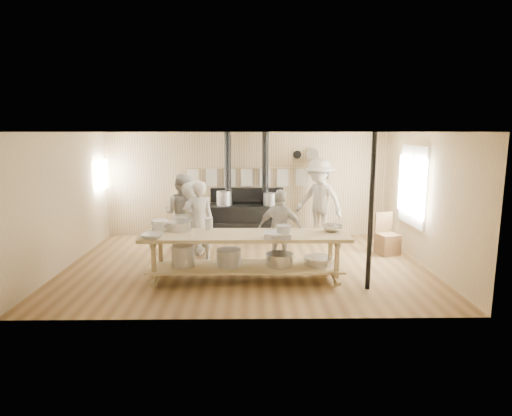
% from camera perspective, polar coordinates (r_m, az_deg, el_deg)
% --- Properties ---
extents(ground, '(7.00, 7.00, 0.00)m').
position_cam_1_polar(ground, '(8.56, -1.31, -7.57)').
color(ground, brown).
rests_on(ground, ground).
extents(room_shell, '(7.00, 7.00, 7.00)m').
position_cam_1_polar(room_shell, '(8.22, -1.36, 3.28)').
color(room_shell, tan).
rests_on(room_shell, ground).
extents(window_right, '(0.09, 1.50, 1.65)m').
position_cam_1_polar(window_right, '(9.46, 20.23, 2.80)').
color(window_right, beige).
rests_on(window_right, ground).
extents(left_opening, '(0.00, 0.90, 0.90)m').
position_cam_1_polar(left_opening, '(10.80, -19.94, 4.18)').
color(left_opening, white).
rests_on(left_opening, ground).
extents(stove, '(1.90, 0.75, 2.60)m').
position_cam_1_polar(stove, '(10.49, -1.27, -1.34)').
color(stove, black).
rests_on(stove, ground).
extents(towel_rail, '(3.00, 0.04, 0.47)m').
position_cam_1_polar(towel_rail, '(10.61, -1.24, 4.46)').
color(towel_rail, tan).
rests_on(towel_rail, ground).
extents(back_wall_shelf, '(0.63, 0.14, 0.32)m').
position_cam_1_polar(back_wall_shelf, '(10.70, 6.67, 6.84)').
color(back_wall_shelf, tan).
rests_on(back_wall_shelf, ground).
extents(prep_table, '(3.60, 0.90, 0.85)m').
position_cam_1_polar(prep_table, '(7.55, -1.45, -5.88)').
color(prep_table, tan).
rests_on(prep_table, ground).
extents(support_post, '(0.08, 0.08, 2.60)m').
position_cam_1_polar(support_post, '(7.21, 15.08, -0.64)').
color(support_post, black).
rests_on(support_post, ground).
extents(cook_far_left, '(0.68, 0.53, 1.66)m').
position_cam_1_polar(cook_far_left, '(8.63, -7.62, -1.82)').
color(cook_far_left, '#B8B1A3').
rests_on(cook_far_left, ground).
extents(cook_left, '(0.99, 0.87, 1.73)m').
position_cam_1_polar(cook_left, '(9.34, -9.77, -0.75)').
color(cook_left, '#B8B1A3').
rests_on(cook_left, ground).
extents(cook_center, '(0.85, 0.64, 1.58)m').
position_cam_1_polar(cook_center, '(9.21, -8.59, -1.34)').
color(cook_center, '#B8B1A3').
rests_on(cook_center, ground).
extents(cook_right, '(0.98, 0.68, 1.55)m').
position_cam_1_polar(cook_right, '(8.08, 3.31, -2.97)').
color(cook_right, '#B8B1A3').
rests_on(cook_right, ground).
extents(cook_by_window, '(1.43, 1.41, 1.98)m').
position_cam_1_polar(cook_by_window, '(10.37, 8.42, 1.05)').
color(cook_by_window, '#B8B1A3').
rests_on(cook_by_window, ground).
extents(chair, '(0.51, 0.51, 0.88)m').
position_cam_1_polar(chair, '(9.67, 17.08, -4.36)').
color(chair, brown).
rests_on(chair, ground).
extents(bowl_white_a, '(0.42, 0.42, 0.09)m').
position_cam_1_polar(bowl_white_a, '(7.32, -13.67, -3.67)').
color(bowl_white_a, white).
rests_on(bowl_white_a, prep_table).
extents(bowl_steel_a, '(0.45, 0.45, 0.11)m').
position_cam_1_polar(bowl_steel_a, '(7.94, -12.64, -2.48)').
color(bowl_steel_a, silver).
rests_on(bowl_steel_a, prep_table).
extents(bowl_white_b, '(0.55, 0.55, 0.10)m').
position_cam_1_polar(bowl_white_b, '(7.15, 2.93, -3.65)').
color(bowl_white_b, white).
rests_on(bowl_white_b, prep_table).
extents(bowl_steel_b, '(0.52, 0.52, 0.12)m').
position_cam_1_polar(bowl_steel_b, '(7.77, 10.13, -2.63)').
color(bowl_steel_b, silver).
rests_on(bowl_steel_b, prep_table).
extents(roasting_pan, '(0.47, 0.32, 0.10)m').
position_cam_1_polar(roasting_pan, '(7.15, 2.89, -3.66)').
color(roasting_pan, '#B2B2B7').
rests_on(roasting_pan, prep_table).
extents(mixing_bowl_large, '(0.54, 0.54, 0.16)m').
position_cam_1_polar(mixing_bowl_large, '(7.88, -10.23, -2.31)').
color(mixing_bowl_large, silver).
rests_on(mixing_bowl_large, prep_table).
extents(bucket_galv, '(0.26, 0.26, 0.22)m').
position_cam_1_polar(bucket_galv, '(7.14, 3.70, -3.19)').
color(bucket_galv, gray).
rests_on(bucket_galv, prep_table).
extents(deep_bowl_enamel, '(0.33, 0.33, 0.18)m').
position_cam_1_polar(deep_bowl_enamel, '(7.91, -12.69, -2.24)').
color(deep_bowl_enamel, white).
rests_on(deep_bowl_enamel, prep_table).
extents(pitcher, '(0.17, 0.17, 0.22)m').
position_cam_1_polar(pitcher, '(7.80, -6.28, -2.10)').
color(pitcher, white).
rests_on(pitcher, prep_table).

